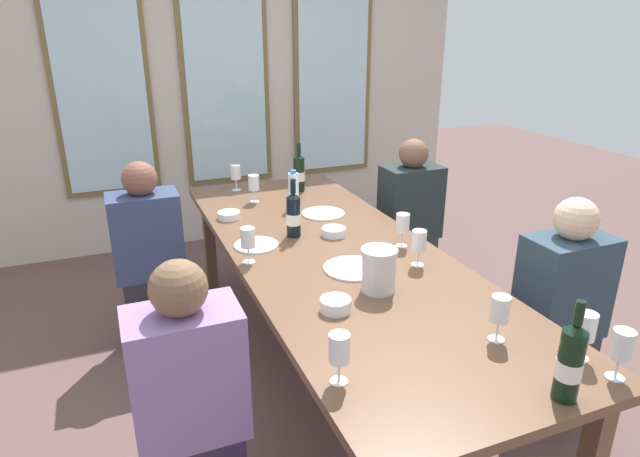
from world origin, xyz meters
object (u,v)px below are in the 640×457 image
at_px(white_plate_1, 353,268).
at_px(wine_glass_7, 248,239).
at_px(seated_person_0, 191,413).
at_px(seated_person_1, 558,318).
at_px(dining_table, 336,263).
at_px(wine_glass_6, 500,311).
at_px(seated_person_2, 150,261).
at_px(wine_glass_3, 236,173).
at_px(tasting_bowl_1, 335,305).
at_px(water_bottle, 294,190).
at_px(wine_glass_8, 419,242).
at_px(wine_glass_0, 403,225).
at_px(wine_bottle_1, 299,173).
at_px(wine_glass_5, 622,347).
at_px(wine_bottle_2, 294,215).
at_px(wine_glass_1, 586,328).
at_px(white_plate_0, 323,213).
at_px(tasting_bowl_0, 334,232).
at_px(metal_pitcher, 379,270).
at_px(wine_bottle_0, 570,362).
at_px(white_plate_2, 256,245).
at_px(wine_glass_4, 254,184).
at_px(wine_glass_2, 339,350).
at_px(tasting_bowl_2, 229,215).
at_px(seated_person_3, 409,225).

bearing_deg(white_plate_1, wine_glass_7, 148.87).
height_order(seated_person_0, seated_person_1, same).
xyz_separation_m(dining_table, wine_glass_7, (-0.43, 0.05, 0.18)).
bearing_deg(seated_person_0, wine_glass_6, -15.08).
bearing_deg(seated_person_2, wine_glass_3, 37.56).
relative_size(tasting_bowl_1, wine_glass_6, 0.71).
distance_m(water_bottle, wine_glass_8, 1.04).
relative_size(white_plate_1, wine_glass_0, 1.59).
distance_m(wine_bottle_1, wine_glass_5, 2.33).
xyz_separation_m(wine_bottle_2, water_bottle, (0.15, 0.43, -0.01)).
bearing_deg(seated_person_0, wine_glass_1, -21.41).
xyz_separation_m(white_plate_0, water_bottle, (-0.12, 0.17, 0.11)).
xyz_separation_m(dining_table, wine_bottle_1, (0.19, 1.05, 0.19)).
height_order(wine_bottle_2, tasting_bowl_0, wine_bottle_2).
relative_size(white_plate_0, metal_pitcher, 1.33).
bearing_deg(wine_glass_8, water_bottle, 104.48).
bearing_deg(wine_bottle_0, seated_person_0, 148.87).
xyz_separation_m(metal_pitcher, seated_person_0, (-0.85, -0.22, -0.31)).
relative_size(white_plate_2, wine_glass_1, 1.30).
xyz_separation_m(white_plate_1, wine_bottle_1, (0.20, 1.26, 0.12)).
bearing_deg(white_plate_2, wine_glass_1, -61.54).
distance_m(water_bottle, wine_glass_3, 0.56).
distance_m(wine_glass_0, seated_person_0, 1.37).
distance_m(wine_bottle_1, wine_glass_0, 1.12).
xyz_separation_m(seated_person_0, seated_person_2, (0.00, 1.39, 0.00)).
distance_m(white_plate_2, tasting_bowl_0, 0.42).
height_order(wine_glass_4, wine_glass_7, same).
xyz_separation_m(white_plate_1, seated_person_0, (-0.84, -0.45, -0.22)).
distance_m(white_plate_1, wine_glass_2, 0.85).
distance_m(white_plate_2, seated_person_2, 0.74).
xyz_separation_m(wine_glass_8, seated_person_0, (-1.13, -0.37, -0.33)).
xyz_separation_m(dining_table, wine_glass_5, (0.42, -1.27, 0.18)).
xyz_separation_m(tasting_bowl_2, wine_glass_3, (0.18, 0.54, 0.10)).
distance_m(white_plate_1, white_plate_2, 0.55).
xyz_separation_m(wine_glass_5, seated_person_2, (-1.26, 2.00, -0.33)).
relative_size(wine_glass_2, wine_glass_6, 1.00).
xyz_separation_m(wine_glass_1, seated_person_2, (-1.24, 1.88, -0.34)).
relative_size(wine_glass_2, wine_glass_8, 1.00).
bearing_deg(tasting_bowl_2, dining_table, -61.09).
bearing_deg(white_plate_1, wine_bottle_2, 102.90).
height_order(wine_bottle_2, wine_glass_0, wine_bottle_2).
relative_size(tasting_bowl_0, wine_glass_7, 0.75).
height_order(wine_bottle_1, wine_glass_1, wine_bottle_1).
height_order(white_plate_2, wine_glass_7, wine_glass_7).
relative_size(white_plate_1, wine_glass_1, 1.59).
bearing_deg(wine_glass_0, wine_glass_4, 116.60).
distance_m(wine_glass_0, wine_glass_8, 0.23).
bearing_deg(seated_person_3, wine_bottle_1, 150.94).
relative_size(white_plate_2, water_bottle, 0.94).
xyz_separation_m(wine_glass_0, wine_glass_2, (-0.75, -0.90, -0.00)).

